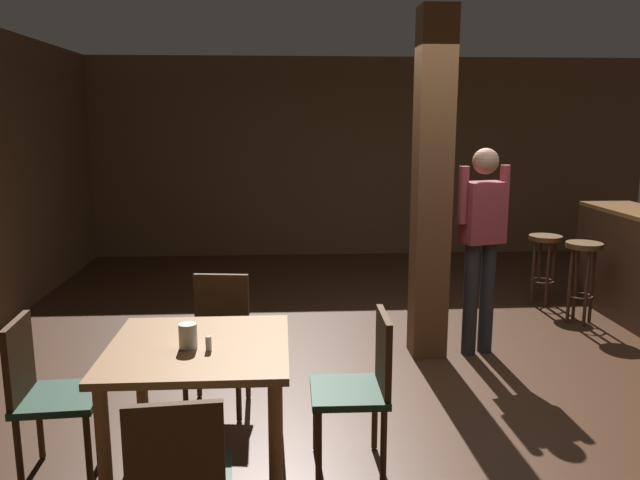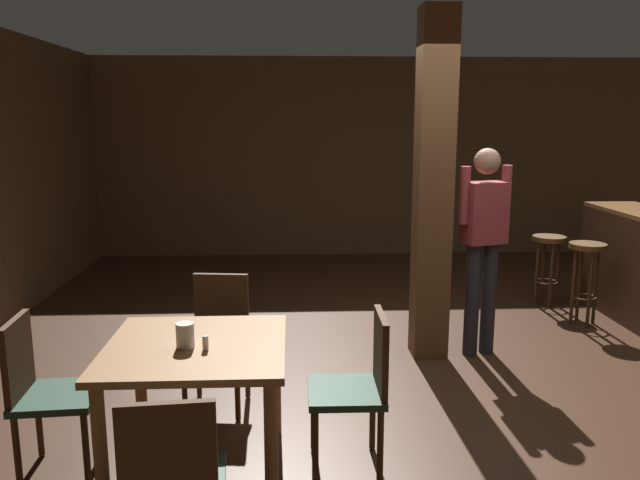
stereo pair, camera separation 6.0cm
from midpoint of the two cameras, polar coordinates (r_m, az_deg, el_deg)
The scene contains 13 objects.
ground_plane at distance 5.02m, azimuth 12.36°, elevation -12.06°, with size 10.80×10.80×0.00m, color #382114.
wall_back at distance 9.06m, azimuth 5.34°, elevation 7.50°, with size 8.00×0.10×2.80m, color brown.
pillar at distance 5.10m, azimuth 10.63°, elevation 4.66°, with size 0.28×0.28×2.80m, color brown.
dining_table at distance 3.52m, azimuth -10.71°, elevation -11.17°, with size 0.97×0.97×0.75m.
chair_north at distance 4.34m, azimuth -8.88°, elevation -8.49°, with size 0.47×0.47×0.89m.
chair_east at distance 3.56m, azimuth 4.13°, elevation -12.86°, with size 0.43×0.43×0.89m.
chair_south at distance 2.77m, azimuth -12.69°, elevation -20.64°, with size 0.45×0.45×0.89m.
chair_west at distance 3.80m, azimuth -23.59°, elevation -12.24°, with size 0.45×0.45×0.89m.
napkin_cup at distance 3.42m, azimuth -11.73°, elevation -8.52°, with size 0.10×0.10×0.13m, color beige.
salt_shaker at distance 3.37m, azimuth -9.92°, elevation -9.25°, with size 0.03×0.03×0.08m, color silver.
standing_person at distance 5.26m, azimuth 15.04°, elevation 0.29°, with size 0.47×0.29×1.72m.
bar_stool_near at distance 6.45m, azimuth 23.42°, elevation -2.07°, with size 0.34×0.34×0.79m.
bar_stool_mid at distance 6.98m, azimuth 20.38°, elevation -1.19°, with size 0.34×0.34×0.74m.
Camera 2 is at (-1.24, -4.46, 1.95)m, focal length 35.00 mm.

